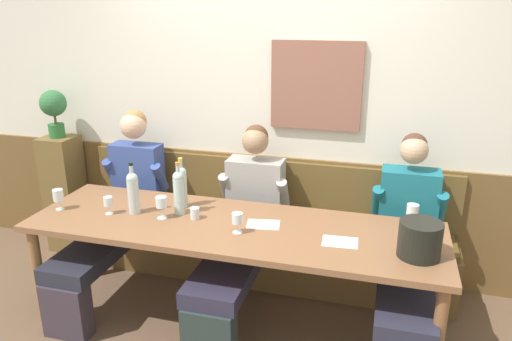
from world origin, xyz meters
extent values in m
cube|color=brown|center=(0.00, 0.00, -0.01)|extent=(6.80, 6.80, 0.02)
cube|color=silver|center=(0.00, 1.09, 1.40)|extent=(6.80, 0.08, 2.80)
cube|color=#8E594A|center=(0.38, 1.03, 1.54)|extent=(0.67, 0.04, 0.65)
cube|color=brown|center=(0.00, 1.04, 0.48)|extent=(6.80, 0.03, 0.96)
cube|color=brown|center=(0.00, 0.81, 0.22)|extent=(2.98, 0.42, 0.44)
cube|color=brown|center=(0.00, 0.81, 0.47)|extent=(2.92, 0.39, 0.05)
cube|color=brown|center=(0.00, 1.00, 0.71)|extent=(2.98, 0.04, 0.45)
cube|color=brown|center=(0.00, 0.16, 0.74)|extent=(2.68, 0.81, 0.04)
cylinder|color=olive|center=(-1.27, -0.17, 0.36)|extent=(0.07, 0.07, 0.72)
cylinder|color=brown|center=(-1.27, 0.50, 0.36)|extent=(0.07, 0.07, 0.72)
cylinder|color=brown|center=(1.27, 0.50, 0.36)|extent=(0.07, 0.07, 0.72)
cube|color=#372E39|center=(-1.03, -0.24, 0.19)|extent=(0.31, 0.14, 0.38)
cube|color=#242631|center=(-1.03, 0.24, 0.43)|extent=(0.34, 1.06, 0.11)
cube|color=#354A8E|center=(-1.03, 0.81, 0.77)|extent=(0.41, 0.18, 0.55)
sphere|color=#DCAF90|center=(-1.03, 0.80, 1.20)|extent=(0.21, 0.21, 0.21)
sphere|color=#A57A45|center=(-1.03, 0.83, 1.22)|extent=(0.19, 0.19, 0.19)
cylinder|color=#354A8E|center=(-1.24, 0.77, 0.80)|extent=(0.08, 0.20, 0.27)
cylinder|color=#354A8E|center=(-0.81, 0.77, 0.80)|extent=(0.08, 0.20, 0.27)
cube|color=#263332|center=(-0.02, -0.24, 0.19)|extent=(0.32, 0.14, 0.38)
cube|color=#2A273A|center=(-0.02, 0.24, 0.43)|extent=(0.36, 1.06, 0.11)
cube|color=#9C9A97|center=(-0.02, 0.81, 0.74)|extent=(0.43, 0.20, 0.51)
sphere|color=#A37E5E|center=(-0.02, 0.80, 1.15)|extent=(0.20, 0.20, 0.20)
sphere|color=brown|center=(-0.02, 0.83, 1.17)|extent=(0.18, 0.18, 0.18)
cylinder|color=#9C9A97|center=(-0.25, 0.77, 0.76)|extent=(0.08, 0.20, 0.27)
cylinder|color=#9C9A97|center=(0.20, 0.77, 0.76)|extent=(0.08, 0.20, 0.27)
cube|color=#29293B|center=(1.10, 0.24, 0.43)|extent=(0.33, 1.06, 0.11)
cube|color=#1A6877|center=(1.10, 0.81, 0.75)|extent=(0.40, 0.20, 0.53)
sphere|color=tan|center=(1.10, 0.80, 1.16)|extent=(0.19, 0.19, 0.19)
sphere|color=brown|center=(1.10, 0.83, 1.19)|extent=(0.18, 0.18, 0.18)
cylinder|color=#1A6877|center=(0.89, 0.77, 0.78)|extent=(0.08, 0.20, 0.27)
cylinder|color=#1A6877|center=(1.31, 0.77, 0.78)|extent=(0.08, 0.20, 0.27)
cylinder|color=black|center=(1.14, 0.05, 0.86)|extent=(0.24, 0.24, 0.21)
cylinder|color=silver|center=(-0.70, 0.16, 0.88)|extent=(0.08, 0.08, 0.24)
sphere|color=silver|center=(-0.70, 0.16, 1.01)|extent=(0.08, 0.08, 0.08)
cylinder|color=silver|center=(-0.70, 0.16, 1.06)|extent=(0.03, 0.03, 0.08)
cylinder|color=black|center=(-0.70, 0.16, 1.11)|extent=(0.03, 0.03, 0.02)
cylinder|color=#AFC8C6|center=(-0.40, 0.24, 0.88)|extent=(0.08, 0.08, 0.25)
sphere|color=#AFC8C6|center=(-0.40, 0.24, 1.02)|extent=(0.08, 0.08, 0.08)
cylinder|color=#AFC8C6|center=(-0.40, 0.24, 1.07)|extent=(0.03, 0.03, 0.07)
cylinder|color=orange|center=(-0.40, 0.24, 1.11)|extent=(0.03, 0.03, 0.02)
cylinder|color=silver|center=(-0.43, 0.35, 0.88)|extent=(0.07, 0.07, 0.24)
sphere|color=silver|center=(-0.43, 0.35, 1.01)|extent=(0.07, 0.07, 0.07)
cylinder|color=silver|center=(-0.43, 0.35, 1.06)|extent=(0.03, 0.03, 0.07)
cylinder|color=gold|center=(-0.43, 0.35, 1.10)|extent=(0.03, 0.03, 0.02)
cylinder|color=silver|center=(0.07, 0.06, 0.76)|extent=(0.06, 0.06, 0.00)
cylinder|color=silver|center=(0.07, 0.06, 0.79)|extent=(0.01, 0.01, 0.06)
cylinder|color=silver|center=(0.07, 0.06, 0.86)|extent=(0.07, 0.07, 0.07)
cylinder|color=#F5E07B|center=(0.07, 0.06, 0.83)|extent=(0.06, 0.06, 0.02)
cylinder|color=silver|center=(1.11, 0.48, 0.76)|extent=(0.06, 0.06, 0.00)
cylinder|color=silver|center=(1.11, 0.48, 0.80)|extent=(0.01, 0.01, 0.07)
cylinder|color=silver|center=(1.11, 0.48, 0.86)|extent=(0.08, 0.08, 0.07)
cylinder|color=#F6E280|center=(1.11, 0.48, 0.84)|extent=(0.07, 0.07, 0.01)
cylinder|color=silver|center=(-0.48, 0.13, 0.76)|extent=(0.07, 0.07, 0.00)
cylinder|color=silver|center=(-0.48, 0.13, 0.80)|extent=(0.01, 0.01, 0.08)
cylinder|color=silver|center=(-0.48, 0.13, 0.87)|extent=(0.07, 0.07, 0.07)
cylinder|color=#F3E584|center=(-0.48, 0.13, 0.85)|extent=(0.07, 0.07, 0.02)
cylinder|color=silver|center=(-0.86, 0.10, 0.76)|extent=(0.06, 0.06, 0.00)
cylinder|color=silver|center=(-0.86, 0.10, 0.79)|extent=(0.01, 0.01, 0.06)
cylinder|color=silver|center=(-0.86, 0.10, 0.85)|extent=(0.06, 0.06, 0.06)
cylinder|color=#EBD98C|center=(-0.86, 0.10, 0.83)|extent=(0.05, 0.05, 0.01)
cylinder|color=silver|center=(-1.23, 0.07, 0.76)|extent=(0.06, 0.06, 0.00)
cylinder|color=silver|center=(-1.23, 0.07, 0.79)|extent=(0.01, 0.01, 0.06)
cylinder|color=silver|center=(-1.23, 0.07, 0.86)|extent=(0.07, 0.07, 0.08)
cylinder|color=silver|center=(-0.27, 0.18, 0.80)|extent=(0.06, 0.06, 0.08)
cube|color=white|center=(0.70, 0.10, 0.76)|extent=(0.22, 0.16, 0.00)
cube|color=white|center=(0.19, 0.21, 0.76)|extent=(0.23, 0.18, 0.00)
cube|color=brown|center=(-1.79, 0.86, 0.52)|extent=(0.28, 0.28, 1.04)
cylinder|color=#2C6A33|center=(-1.79, 0.86, 1.09)|extent=(0.13, 0.13, 0.12)
cylinder|color=brown|center=(-1.79, 0.86, 1.19)|extent=(0.02, 0.02, 0.09)
sphere|color=#326E3D|center=(-1.79, 0.86, 1.33)|extent=(0.22, 0.22, 0.22)
camera|label=1|loc=(0.91, -2.54, 2.09)|focal=34.07mm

